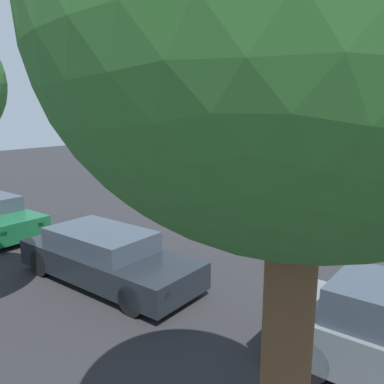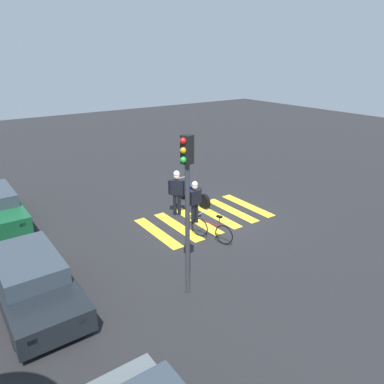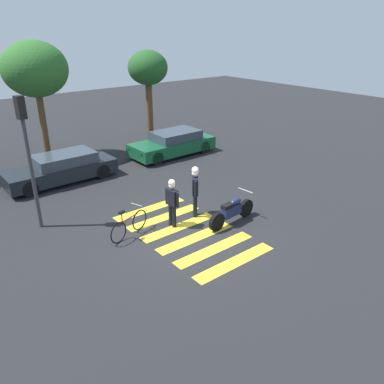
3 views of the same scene
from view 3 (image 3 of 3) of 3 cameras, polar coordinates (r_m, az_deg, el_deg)
ground_plane at (r=12.78m, az=-0.74°, el=-5.97°), size 60.00×60.00×0.00m
police_motorcycle at (r=13.20m, az=5.96°, el=-2.84°), size 2.18×0.62×1.04m
leaning_bicycle at (r=12.55m, az=-9.33°, el=-4.90°), size 1.65×0.65×1.01m
officer_on_foot at (r=12.73m, az=-2.98°, el=-1.19°), size 0.24×0.65×1.71m
officer_by_motorcycle at (r=13.36m, az=0.47°, el=0.65°), size 0.47×0.57×1.87m
crosswalk_stripes at (r=12.78m, az=-0.74°, el=-5.95°), size 2.90×4.95×0.01m
car_black_suv at (r=17.55m, az=-18.79°, el=3.35°), size 4.66×1.75×1.23m
car_green_compact at (r=20.21m, az=-2.83°, el=7.22°), size 4.49×1.85×1.25m
traffic_light_pole at (r=13.04m, az=-23.39°, el=6.69°), size 0.29×0.35×4.39m
street_tree_mid at (r=20.11m, az=-22.31°, el=16.46°), size 3.03×3.03×5.70m
street_tree_far at (r=22.77m, az=-6.58°, el=17.62°), size 2.25×2.25×5.04m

